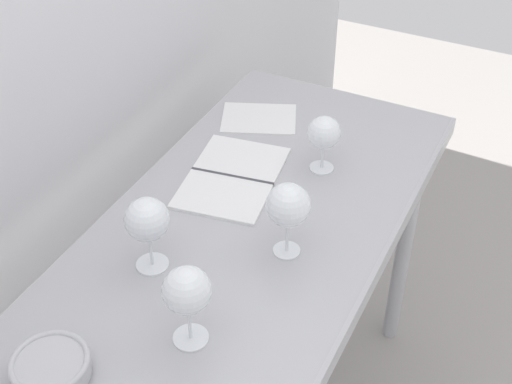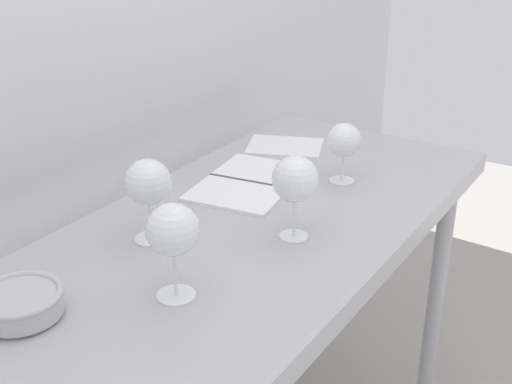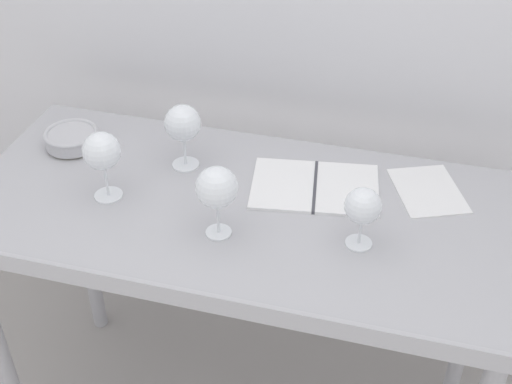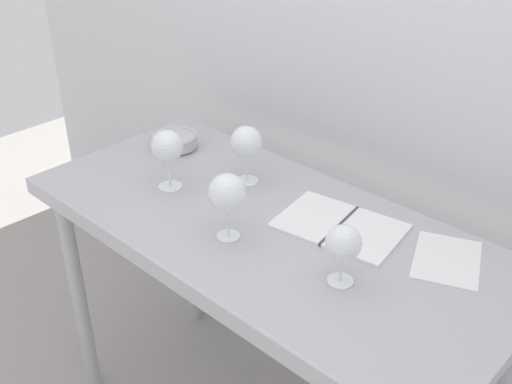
{
  "view_description": "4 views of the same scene",
  "coord_description": "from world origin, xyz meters",
  "px_view_note": "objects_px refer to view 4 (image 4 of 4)",
  "views": [
    {
      "loc": [
        -1.11,
        -0.59,
        2.01
      ],
      "look_at": [
        0.04,
        -0.02,
        0.99
      ],
      "focal_mm": 50.59,
      "sensor_mm": 36.0,
      "label": 1
    },
    {
      "loc": [
        -1.13,
        -0.75,
        1.58
      ],
      "look_at": [
        0.07,
        0.03,
        0.93
      ],
      "focal_mm": 47.45,
      "sensor_mm": 36.0,
      "label": 2
    },
    {
      "loc": [
        0.39,
        -1.3,
        1.95
      ],
      "look_at": [
        0.04,
        0.0,
        0.94
      ],
      "focal_mm": 48.21,
      "sensor_mm": 36.0,
      "label": 3
    },
    {
      "loc": [
        0.94,
        -1.04,
        1.81
      ],
      "look_at": [
        -0.08,
        0.04,
        0.94
      ],
      "focal_mm": 42.96,
      "sensor_mm": 36.0,
      "label": 4
    }
  ],
  "objects_px": {
    "wine_glass_near_left": "(167,147)",
    "wine_glass_near_center": "(227,194)",
    "open_notebook": "(340,226)",
    "wine_glass_near_right": "(343,244)",
    "wine_glass_far_left": "(246,144)",
    "tasting_sheet_upper": "(447,259)",
    "tasting_bowl": "(175,140)"
  },
  "relations": [
    {
      "from": "wine_glass_near_left",
      "to": "tasting_bowl",
      "type": "relative_size",
      "value": 1.22
    },
    {
      "from": "wine_glass_near_center",
      "to": "wine_glass_near_left",
      "type": "relative_size",
      "value": 1.0
    },
    {
      "from": "open_notebook",
      "to": "tasting_sheet_upper",
      "type": "relative_size",
      "value": 1.69
    },
    {
      "from": "wine_glass_far_left",
      "to": "wine_glass_near_left",
      "type": "relative_size",
      "value": 0.98
    },
    {
      "from": "wine_glass_near_center",
      "to": "wine_glass_near_left",
      "type": "height_order",
      "value": "same"
    },
    {
      "from": "wine_glass_far_left",
      "to": "wine_glass_near_right",
      "type": "height_order",
      "value": "wine_glass_far_left"
    },
    {
      "from": "wine_glass_near_left",
      "to": "wine_glass_near_center",
      "type": "bearing_deg",
      "value": -11.77
    },
    {
      "from": "wine_glass_far_left",
      "to": "tasting_sheet_upper",
      "type": "distance_m",
      "value": 0.65
    },
    {
      "from": "wine_glass_near_right",
      "to": "wine_glass_near_center",
      "type": "height_order",
      "value": "wine_glass_near_center"
    },
    {
      "from": "wine_glass_far_left",
      "to": "wine_glass_near_right",
      "type": "xyz_separation_m",
      "value": [
        0.5,
        -0.2,
        -0.02
      ]
    },
    {
      "from": "wine_glass_near_center",
      "to": "open_notebook",
      "type": "xyz_separation_m",
      "value": [
        0.18,
        0.24,
        -0.13
      ]
    },
    {
      "from": "wine_glass_near_right",
      "to": "open_notebook",
      "type": "height_order",
      "value": "wine_glass_near_right"
    },
    {
      "from": "wine_glass_far_left",
      "to": "tasting_sheet_upper",
      "type": "xyz_separation_m",
      "value": [
        0.64,
        0.05,
        -0.13
      ]
    },
    {
      "from": "wine_glass_near_left",
      "to": "tasting_bowl",
      "type": "xyz_separation_m",
      "value": [
        -0.19,
        0.18,
        -0.1
      ]
    },
    {
      "from": "tasting_sheet_upper",
      "to": "tasting_bowl",
      "type": "height_order",
      "value": "tasting_bowl"
    },
    {
      "from": "wine_glass_near_left",
      "to": "tasting_bowl",
      "type": "distance_m",
      "value": 0.29
    },
    {
      "from": "wine_glass_near_left",
      "to": "tasting_sheet_upper",
      "type": "bearing_deg",
      "value": 16.69
    },
    {
      "from": "wine_glass_near_left",
      "to": "open_notebook",
      "type": "distance_m",
      "value": 0.54
    },
    {
      "from": "open_notebook",
      "to": "tasting_sheet_upper",
      "type": "distance_m",
      "value": 0.29
    },
    {
      "from": "wine_glass_near_left",
      "to": "open_notebook",
      "type": "xyz_separation_m",
      "value": [
        0.5,
        0.17,
        -0.13
      ]
    },
    {
      "from": "wine_glass_near_right",
      "to": "wine_glass_near_left",
      "type": "relative_size",
      "value": 0.84
    },
    {
      "from": "wine_glass_far_left",
      "to": "tasting_sheet_upper",
      "type": "bearing_deg",
      "value": 4.72
    },
    {
      "from": "wine_glass_near_left",
      "to": "tasting_sheet_upper",
      "type": "relative_size",
      "value": 0.88
    },
    {
      "from": "wine_glass_near_left",
      "to": "open_notebook",
      "type": "relative_size",
      "value": 0.52
    },
    {
      "from": "tasting_sheet_upper",
      "to": "wine_glass_far_left",
      "type": "bearing_deg",
      "value": 161.73
    },
    {
      "from": "wine_glass_near_center",
      "to": "open_notebook",
      "type": "bearing_deg",
      "value": 51.99
    },
    {
      "from": "wine_glass_far_left",
      "to": "tasting_sheet_upper",
      "type": "height_order",
      "value": "wine_glass_far_left"
    },
    {
      "from": "wine_glass_near_center",
      "to": "tasting_sheet_upper",
      "type": "relative_size",
      "value": 0.88
    },
    {
      "from": "tasting_bowl",
      "to": "tasting_sheet_upper",
      "type": "bearing_deg",
      "value": 2.89
    },
    {
      "from": "wine_glass_near_right",
      "to": "open_notebook",
      "type": "distance_m",
      "value": 0.26
    },
    {
      "from": "wine_glass_near_left",
      "to": "open_notebook",
      "type": "bearing_deg",
      "value": 18.93
    },
    {
      "from": "wine_glass_near_right",
      "to": "wine_glass_near_center",
      "type": "distance_m",
      "value": 0.33
    }
  ]
}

